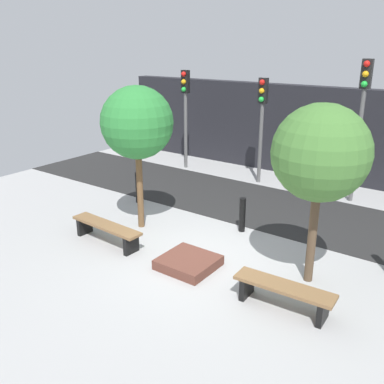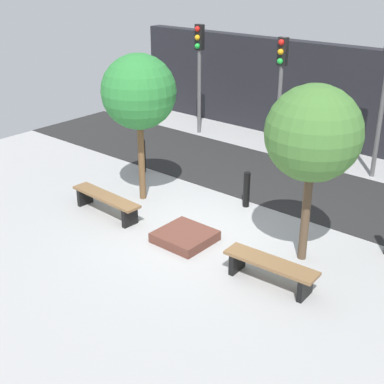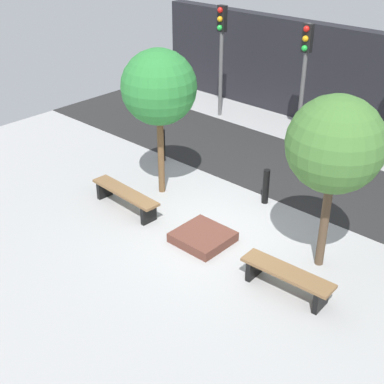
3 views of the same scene
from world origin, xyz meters
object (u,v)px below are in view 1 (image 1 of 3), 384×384
Objects in this scene: bench_left at (106,229)px; planter_bed at (188,262)px; traffic_light_mid_west at (262,111)px; traffic_light_mid_east at (362,107)px; bollard_left at (242,215)px; bench_right at (284,292)px; tree_behind_left_bench at (137,123)px; bollard_far_left at (138,187)px; traffic_light_west at (185,101)px; tree_behind_right_bench at (321,154)px.

planter_bed is at bearing 7.88° from bench_left.
traffic_light_mid_west reaches higher than bench_left.
traffic_light_mid_east is at bearing 61.61° from bench_left.
traffic_light_mid_east reaches higher than planter_bed.
traffic_light_mid_west is (-1.51, 3.74, 1.91)m from bollard_left.
bench_right is 3.27m from bollard_left.
bollard_left is at bearing 29.48° from tree_behind_left_bench.
bench_left is 4.40m from bench_right.
traffic_light_west is (-1.10, 3.74, 1.97)m from bollard_far_left.
traffic_light_west is at bearing 113.46° from bench_left.
bench_right is 6.65m from traffic_light_mid_east.
bollard_left is at bearing 150.52° from tree_behind_right_bench.
tree_behind_right_bench is at bearing -82.15° from traffic_light_mid_east.
traffic_light_west is (-2.34, 6.16, 2.08)m from bench_left.
tree_behind_left_bench is at bearing -97.86° from traffic_light_mid_west.
tree_behind_left_bench is 1.00× the size of traffic_light_west.
traffic_light_mid_east reaches higher than traffic_light_mid_west.
tree_behind_right_bench is 3.78× the size of bollard_far_left.
tree_behind_left_bench is at bearing 180.00° from tree_behind_right_bench.
bench_left is 2.56m from tree_behind_left_bench.
tree_behind_left_bench is (-2.20, 0.97, 2.52)m from planter_bed.
traffic_light_mid_west is 3.05m from traffic_light_mid_east.
tree_behind_left_bench is 2.79m from bollard_far_left.
traffic_light_mid_east is (-0.69, 6.16, 2.41)m from bench_right.
bench_left is at bearing -62.87° from bollard_far_left.
traffic_light_mid_west is 0.84× the size of traffic_light_mid_east.
bench_right is at bearing 2.69° from bench_left.
tree_behind_right_bench is (4.40, 1.17, 2.20)m from bench_left.
traffic_light_mid_east reaches higher than bench_left.
bench_left is at bearing -96.38° from traffic_light_mid_west.
traffic_light_mid_west reaches higher than planter_bed.
tree_behind_left_bench reaches higher than bollard_far_left.
planter_bed is 0.31× the size of tree_behind_left_bench.
bollard_left is at bearing 129.65° from bench_right.
traffic_light_mid_east is at bearing 0.03° from traffic_light_mid_west.
bollard_far_left is (-1.24, 1.24, -2.17)m from tree_behind_left_bench.
bench_right is at bearing -5.19° from planter_bed.
traffic_light_west is (-6.74, 6.16, 2.09)m from bench_right.
tree_behind_left_bench reaches higher than bench_right.
tree_behind_left_bench is at bearing 92.69° from bench_left.
tree_behind_right_bench is 0.98× the size of traffic_light_west.
traffic_light_mid_east is (3.71, 6.16, 2.40)m from bench_left.
bollard_far_left is 1.06× the size of bollard_left.
planter_bed is at bearing -32.80° from bollard_far_left.
traffic_light_mid_west reaches higher than bollard_far_left.
planter_bed is (-2.20, 0.20, -0.23)m from bench_right.
bench_right is 2.22m from planter_bed.
bollard_left is 4.47m from traffic_light_mid_west.
planter_bed is at bearing 172.12° from bench_right.
planter_bed is 3.48m from tree_behind_left_bench.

